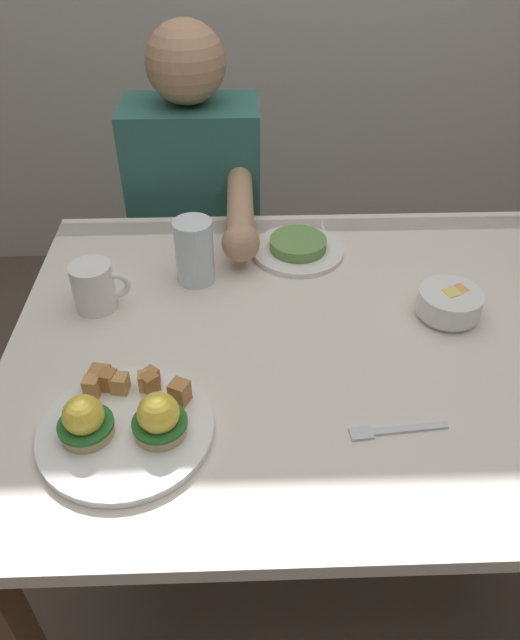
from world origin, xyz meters
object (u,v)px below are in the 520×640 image
object	(u,v)px
dining_table	(333,377)
coffee_mug	(94,285)
fruit_bowl	(450,303)
side_plate	(298,248)
eggs_benedict_plate	(125,422)
water_glass_near	(195,255)
fork	(392,430)
diner_person	(197,219)

from	to	relation	value
dining_table	coffee_mug	xyz separation A→B (m)	(-0.45, 0.10, 0.16)
fruit_bowl	side_plate	world-z (taller)	fruit_bowl
side_plate	coffee_mug	bearing A→B (deg)	-156.18
eggs_benedict_plate	coffee_mug	xyz separation A→B (m)	(-0.10, 0.32, 0.03)
fruit_bowl	side_plate	distance (m)	0.35
eggs_benedict_plate	water_glass_near	distance (m)	0.42
eggs_benedict_plate	fork	world-z (taller)	eggs_benedict_plate
eggs_benedict_plate	water_glass_near	xyz separation A→B (m)	(0.09, 0.41, 0.03)
eggs_benedict_plate	fork	xyz separation A→B (m)	(0.41, -0.01, -0.02)
fork	water_glass_near	xyz separation A→B (m)	(-0.32, 0.42, 0.06)
diner_person	side_plate	bearing A→B (deg)	-53.00
dining_table	diner_person	world-z (taller)	diner_person
dining_table	fork	distance (m)	0.26
dining_table	fruit_bowl	xyz separation A→B (m)	(0.22, 0.05, 0.14)
fork	diner_person	distance (m)	0.91
fork	side_plate	world-z (taller)	side_plate
dining_table	side_plate	size ratio (longest dim) A/B	6.00
water_glass_near	side_plate	distance (m)	0.24
coffee_mug	side_plate	xyz separation A→B (m)	(0.40, 0.18, -0.04)
dining_table	diner_person	size ratio (longest dim) A/B	1.05
fruit_bowl	water_glass_near	size ratio (longest dim) A/B	0.89
diner_person	fruit_bowl	bearing A→B (deg)	-47.23
coffee_mug	fruit_bowl	bearing A→B (deg)	-4.38
fruit_bowl	side_plate	xyz separation A→B (m)	(-0.27, 0.23, -0.02)
fork	water_glass_near	size ratio (longest dim) A/B	1.16
fork	diner_person	bearing A→B (deg)	112.52
side_plate	fruit_bowl	bearing A→B (deg)	-40.69
fork	side_plate	distance (m)	0.52
dining_table	coffee_mug	world-z (taller)	coffee_mug
fruit_bowl	coffee_mug	world-z (taller)	coffee_mug
eggs_benedict_plate	coffee_mug	bearing A→B (deg)	107.18
coffee_mug	side_plate	size ratio (longest dim) A/B	0.56
eggs_benedict_plate	water_glass_near	bearing A→B (deg)	77.96
coffee_mug	water_glass_near	world-z (taller)	water_glass_near
diner_person	dining_table	bearing A→B (deg)	-64.19
water_glass_near	side_plate	size ratio (longest dim) A/B	0.68
eggs_benedict_plate	fruit_bowl	xyz separation A→B (m)	(0.57, 0.27, 0.01)
eggs_benedict_plate	fork	distance (m)	0.41
water_glass_near	side_plate	bearing A→B (deg)	22.96
eggs_benedict_plate	fruit_bowl	size ratio (longest dim) A/B	2.25
water_glass_near	fork	bearing A→B (deg)	-52.56
eggs_benedict_plate	coffee_mug	distance (m)	0.34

